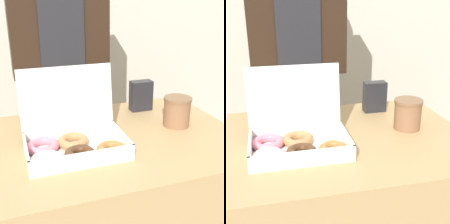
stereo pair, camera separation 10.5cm
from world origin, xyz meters
The scene contains 5 objects.
table centered at (0.00, 0.00, 0.36)m, with size 0.87×0.66×0.72m.
donut_box centered at (-0.19, -0.06, 0.76)m, with size 0.34×0.25×0.26m.
coffee_cup centered at (0.24, 0.02, 0.77)m, with size 0.11×0.11×0.11m.
napkin_holder centered at (0.18, 0.22, 0.78)m, with size 0.09×0.05×0.13m.
person_customer centered at (-0.11, 0.53, 0.88)m, with size 0.44×0.24×1.62m.
Camera 1 is at (-0.36, -0.95, 1.20)m, focal length 50.00 mm.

